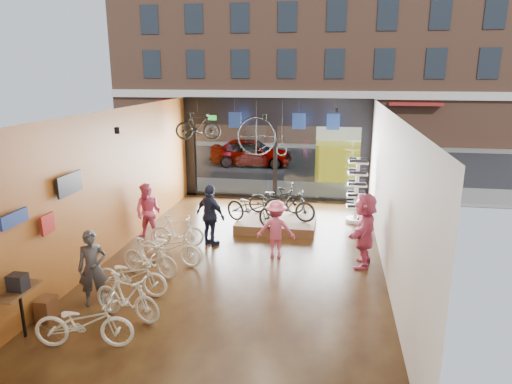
% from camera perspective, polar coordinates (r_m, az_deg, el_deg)
% --- Properties ---
extents(ground_plane, '(7.00, 12.00, 0.04)m').
position_cam_1_polar(ground_plane, '(12.06, -1.38, -8.39)').
color(ground_plane, black).
rests_on(ground_plane, ground).
extents(ceiling, '(7.00, 12.00, 0.04)m').
position_cam_1_polar(ceiling, '(11.12, -1.51, 10.11)').
color(ceiling, black).
rests_on(ceiling, ground).
extents(wall_left, '(0.04, 12.00, 3.80)m').
position_cam_1_polar(wall_left, '(12.59, -17.36, 1.14)').
color(wall_left, '#A56220').
rests_on(wall_left, ground).
extents(wall_right, '(0.04, 12.00, 3.80)m').
position_cam_1_polar(wall_right, '(11.32, 16.32, -0.28)').
color(wall_right, beige).
rests_on(wall_right, ground).
extents(wall_back, '(7.00, 0.04, 3.80)m').
position_cam_1_polar(wall_back, '(6.02, -12.92, -13.66)').
color(wall_back, beige).
rests_on(wall_back, ground).
extents(storefront, '(7.00, 0.26, 3.80)m').
position_cam_1_polar(storefront, '(17.25, 2.43, 5.36)').
color(storefront, black).
rests_on(storefront, ground).
extents(exit_sign, '(0.35, 0.06, 0.18)m').
position_cam_1_polar(exit_sign, '(17.45, -5.52, 9.22)').
color(exit_sign, '#198C26').
rests_on(exit_sign, storefront).
extents(street_road, '(30.00, 18.00, 0.02)m').
position_cam_1_polar(street_road, '(26.39, 4.92, 4.42)').
color(street_road, black).
rests_on(street_road, ground).
extents(sidewalk_near, '(30.00, 2.40, 0.12)m').
position_cam_1_polar(sidewalk_near, '(18.79, 2.85, 0.41)').
color(sidewalk_near, slate).
rests_on(sidewalk_near, ground).
extents(sidewalk_far, '(30.00, 2.00, 0.12)m').
position_cam_1_polar(sidewalk_far, '(30.31, 5.58, 5.89)').
color(sidewalk_far, slate).
rests_on(sidewalk_far, ground).
extents(opposite_building, '(26.00, 5.00, 14.00)m').
position_cam_1_polar(opposite_building, '(32.52, 6.26, 18.75)').
color(opposite_building, brown).
rests_on(opposite_building, ground).
extents(street_car, '(4.19, 1.69, 1.43)m').
position_cam_1_polar(street_car, '(23.60, -0.62, 5.03)').
color(street_car, gray).
rests_on(street_car, street_road).
extents(box_truck, '(2.10, 6.30, 2.48)m').
position_cam_1_polar(box_truck, '(22.15, 10.33, 5.52)').
color(box_truck, silver).
rests_on(box_truck, street_road).
extents(floor_bike_0, '(1.83, 0.89, 0.92)m').
position_cam_1_polar(floor_bike_0, '(8.86, -20.71, -15.06)').
color(floor_bike_0, beige).
rests_on(floor_bike_0, ground_plane).
extents(floor_bike_1, '(1.62, 0.85, 0.94)m').
position_cam_1_polar(floor_bike_1, '(9.48, -15.85, -12.52)').
color(floor_bike_1, beige).
rests_on(floor_bike_1, ground_plane).
extents(floor_bike_2, '(1.70, 0.66, 0.88)m').
position_cam_1_polar(floor_bike_2, '(10.44, -15.37, -10.04)').
color(floor_bike_2, beige).
rests_on(floor_bike_2, ground_plane).
extents(floor_bike_3, '(1.60, 0.78, 0.93)m').
position_cam_1_polar(floor_bike_3, '(11.20, -13.17, -7.99)').
color(floor_bike_3, beige).
rests_on(floor_bike_3, ground_plane).
extents(floor_bike_4, '(1.78, 0.78, 0.90)m').
position_cam_1_polar(floor_bike_4, '(11.74, -10.74, -6.83)').
color(floor_bike_4, beige).
rests_on(floor_bike_4, ground_plane).
extents(floor_bike_5, '(1.54, 0.61, 0.90)m').
position_cam_1_polar(floor_bike_5, '(12.89, -9.85, -4.82)').
color(floor_bike_5, beige).
rests_on(floor_bike_5, ground_plane).
extents(display_platform, '(2.40, 1.80, 0.30)m').
position_cam_1_polar(display_platform, '(14.28, 2.59, -3.92)').
color(display_platform, '#4D2B1C').
rests_on(display_platform, ground_plane).
extents(display_bike_left, '(1.96, 1.46, 0.98)m').
position_cam_1_polar(display_bike_left, '(13.58, -0.57, -2.05)').
color(display_bike_left, black).
rests_on(display_bike_left, display_platform).
extents(display_bike_mid, '(1.72, 0.86, 1.00)m').
position_cam_1_polar(display_bike_mid, '(13.96, 4.18, -1.58)').
color(display_bike_mid, black).
rests_on(display_bike_mid, display_platform).
extents(display_bike_right, '(1.85, 0.76, 0.95)m').
position_cam_1_polar(display_bike_right, '(14.67, 2.60, -0.84)').
color(display_bike_right, black).
rests_on(display_bike_right, display_platform).
extents(customer_0, '(0.70, 0.60, 1.62)m').
position_cam_1_polar(customer_0, '(10.11, -19.73, -8.95)').
color(customer_0, '#3F3F44').
rests_on(customer_0, ground_plane).
extents(customer_1, '(0.87, 0.71, 1.66)m').
position_cam_1_polar(customer_1, '(13.43, -13.32, -2.47)').
color(customer_1, '#CC4C72').
rests_on(customer_1, ground_plane).
extents(customer_2, '(1.10, 0.87, 1.74)m').
position_cam_1_polar(customer_2, '(12.71, -5.70, -2.94)').
color(customer_2, '#161C33').
rests_on(customer_2, ground_plane).
extents(customer_3, '(1.03, 0.63, 1.54)m').
position_cam_1_polar(customer_3, '(11.87, 2.51, -4.69)').
color(customer_3, '#CC4C72').
rests_on(customer_3, ground_plane).
extents(customer_5, '(0.85, 1.82, 1.89)m').
position_cam_1_polar(customer_5, '(11.61, 13.39, -4.65)').
color(customer_5, '#CC4C72').
rests_on(customer_5, ground_plane).
extents(sunglasses_rack, '(0.72, 0.63, 2.11)m').
position_cam_1_polar(sunglasses_rack, '(14.95, 12.47, 0.22)').
color(sunglasses_rack, white).
rests_on(sunglasses_rack, ground_plane).
extents(wall_merch, '(0.40, 2.40, 2.60)m').
position_cam_1_polar(wall_merch, '(9.84, -25.55, -7.12)').
color(wall_merch, navy).
rests_on(wall_merch, wall_left).
extents(penny_farthing, '(1.70, 0.06, 1.36)m').
position_cam_1_polar(penny_farthing, '(15.96, 1.05, 6.78)').
color(penny_farthing, black).
rests_on(penny_farthing, ceiling).
extents(hung_bike, '(1.61, 0.56, 0.95)m').
position_cam_1_polar(hung_bike, '(15.87, -7.28, 8.17)').
color(hung_bike, black).
rests_on(hung_bike, ceiling).
extents(jersey_left, '(0.45, 0.03, 0.55)m').
position_cam_1_polar(jersey_left, '(16.54, -2.67, 8.97)').
color(jersey_left, '#1E3F99').
rests_on(jersey_left, ceiling).
extents(jersey_mid, '(0.45, 0.03, 0.55)m').
position_cam_1_polar(jersey_mid, '(16.21, 5.37, 8.80)').
color(jersey_mid, '#1E3F99').
rests_on(jersey_mid, ceiling).
extents(jersey_right, '(0.45, 0.03, 0.55)m').
position_cam_1_polar(jersey_right, '(16.16, 9.63, 8.64)').
color(jersey_right, '#1E3F99').
rests_on(jersey_right, ceiling).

